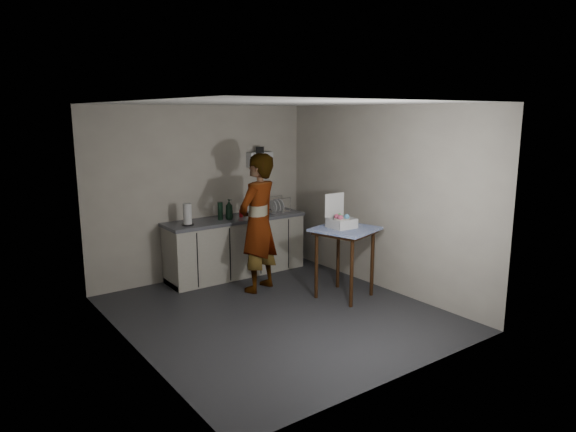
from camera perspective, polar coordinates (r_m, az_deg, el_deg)
ground at (r=6.60m, az=-1.20°, el=-10.75°), size 4.00×4.00×0.00m
wall_back at (r=7.92m, az=-9.49°, el=2.62°), size 3.60×0.02×2.60m
wall_right at (r=7.38m, az=10.25°, el=1.95°), size 0.02×4.00×2.60m
wall_left at (r=5.43m, az=-16.95°, el=-1.74°), size 0.02×4.00×2.60m
ceiling at (r=6.11m, az=-1.30°, el=12.40°), size 3.60×4.00×0.01m
kitchen_counter at (r=8.03m, az=-5.80°, el=-3.53°), size 2.24×0.62×0.91m
wall_shelf at (r=8.30m, az=-3.16°, el=6.26°), size 0.42×0.18×0.37m
side_table at (r=6.96m, az=6.36°, el=-2.33°), size 0.93×0.93×0.97m
standing_man at (r=7.19m, az=-3.33°, el=-0.78°), size 0.83×0.70×1.95m
soap_bottle at (r=7.77m, az=-6.56°, el=0.75°), size 0.15×0.15×0.31m
soda_can at (r=7.94m, az=-5.24°, el=0.28°), size 0.06×0.06×0.11m
dark_bottle at (r=7.76m, az=-7.54°, el=0.57°), size 0.08×0.08×0.27m
paper_towel at (r=7.45m, az=-11.11°, el=0.11°), size 0.17×0.17×0.31m
dish_rack at (r=8.27m, az=-1.19°, el=0.79°), size 0.36×0.27×0.25m
bakery_box at (r=6.95m, az=5.87°, el=-0.45°), size 0.34×0.35×0.45m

